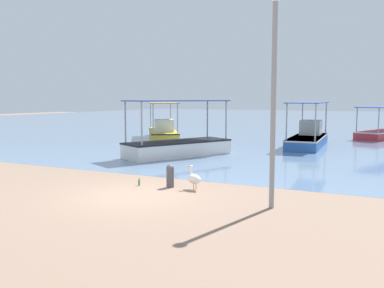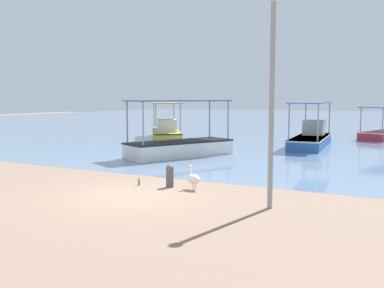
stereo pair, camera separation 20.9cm
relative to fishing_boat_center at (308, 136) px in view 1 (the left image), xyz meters
The scene contains 10 objects.
ground 16.41m from the fishing_boat_center, 97.05° to the right, with size 120.00×120.00×0.00m, color #8D705C.
harbor_water 31.80m from the fishing_boat_center, 93.63° to the left, with size 110.00×90.00×0.00m, color #6480A0.
fishing_boat_center is the anchor object (origin of this frame).
fishing_boat_near_right 10.50m from the fishing_boat_center, behind, with size 5.41×6.84×2.66m.
fishing_boat_near_left 9.26m from the fishing_boat_center, 123.10° to the right, with size 4.25×5.93×2.86m.
fishing_boat_far_left 8.96m from the fishing_boat_center, 63.78° to the left, with size 3.84×6.36×2.34m.
pelican 14.69m from the fishing_boat_center, 92.83° to the right, with size 0.77×0.49×0.80m.
lamp_post 16.18m from the fishing_boat_center, 82.13° to the right, with size 0.28×0.28×5.74m.
mooring_bollard 14.78m from the fishing_boat_center, 96.26° to the right, with size 0.27×0.27×0.78m.
glass_bottle 15.18m from the fishing_boat_center, 100.25° to the right, with size 0.07×0.07×0.27m.
Camera 1 is at (7.34, -10.72, 2.98)m, focal length 40.00 mm.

